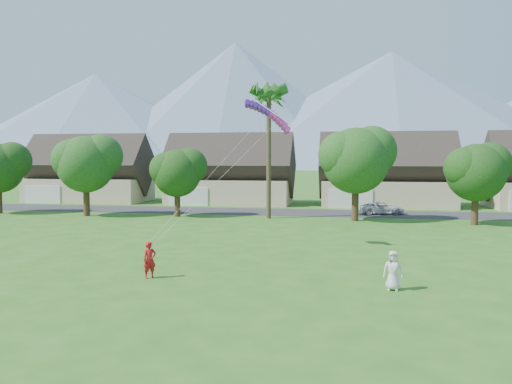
% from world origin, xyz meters
% --- Properties ---
extents(ground, '(500.00, 500.00, 0.00)m').
position_xyz_m(ground, '(0.00, 0.00, 0.00)').
color(ground, '#2D6019').
rests_on(ground, ground).
extents(street, '(90.00, 7.00, 0.01)m').
position_xyz_m(street, '(0.00, 34.00, 0.01)').
color(street, '#2D2D30').
rests_on(street, ground).
extents(kite_flyer, '(0.75, 0.75, 1.76)m').
position_xyz_m(kite_flyer, '(-4.19, 4.43, 0.88)').
color(kite_flyer, red).
rests_on(kite_flyer, ground).
extents(watcher, '(0.90, 0.64, 1.73)m').
position_xyz_m(watcher, '(7.05, 4.20, 0.86)').
color(watcher, silver).
rests_on(watcher, ground).
extents(parked_car, '(4.63, 2.66, 1.22)m').
position_xyz_m(parked_car, '(8.86, 34.00, 0.61)').
color(parked_car, silver).
rests_on(parked_car, ground).
extents(mountain_ridge, '(540.00, 240.00, 70.00)m').
position_xyz_m(mountain_ridge, '(10.40, 260.00, 29.07)').
color(mountain_ridge, slate).
rests_on(mountain_ridge, ground).
extents(houses_row, '(72.75, 8.19, 8.86)m').
position_xyz_m(houses_row, '(0.49, 42.99, 3.44)').
color(houses_row, beige).
rests_on(houses_row, ground).
extents(tree_row, '(62.27, 6.67, 8.45)m').
position_xyz_m(tree_row, '(-1.14, 27.92, 4.89)').
color(tree_row, '#47301C').
rests_on(tree_row, ground).
extents(fan_palm, '(3.00, 3.00, 13.80)m').
position_xyz_m(fan_palm, '(-2.00, 28.50, 11.80)').
color(fan_palm, '#4C3D26').
rests_on(fan_palm, ground).
extents(parafoil_kite, '(3.33, 1.20, 0.50)m').
position_xyz_m(parafoil_kite, '(0.36, 12.90, 8.47)').
color(parafoil_kite, '#5317B2').
rests_on(parafoil_kite, ground).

